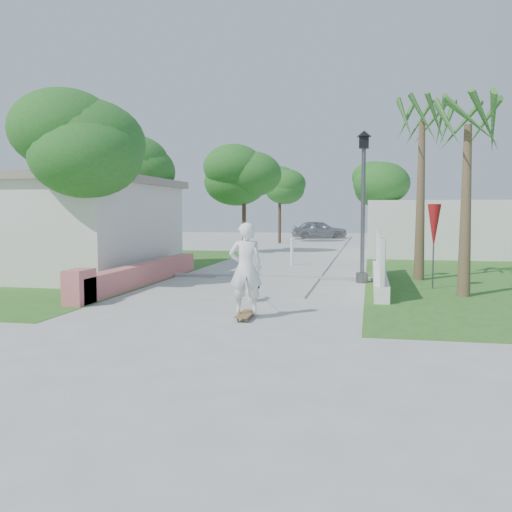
% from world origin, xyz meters
% --- Properties ---
extents(ground, '(90.00, 90.00, 0.00)m').
position_xyz_m(ground, '(0.00, 0.00, 0.00)').
color(ground, '#B7B7B2').
rests_on(ground, ground).
extents(path_strip, '(3.20, 36.00, 0.06)m').
position_xyz_m(path_strip, '(0.00, 20.00, 0.03)').
color(path_strip, '#B7B7B2').
rests_on(path_strip, ground).
extents(curb, '(6.50, 0.25, 0.10)m').
position_xyz_m(curb, '(0.00, 6.00, 0.05)').
color(curb, '#999993').
rests_on(curb, ground).
extents(grass_left, '(8.00, 20.00, 0.01)m').
position_xyz_m(grass_left, '(-7.00, 8.00, 0.01)').
color(grass_left, '#2B6921').
rests_on(grass_left, ground).
extents(grass_right, '(8.00, 20.00, 0.01)m').
position_xyz_m(grass_right, '(7.00, 8.00, 0.01)').
color(grass_right, '#2B6921').
rests_on(grass_right, ground).
extents(pink_wall, '(0.45, 8.20, 0.80)m').
position_xyz_m(pink_wall, '(-3.30, 3.55, 0.31)').
color(pink_wall, '#C66568').
rests_on(pink_wall, ground).
extents(house_left, '(8.40, 7.40, 3.23)m').
position_xyz_m(house_left, '(-8.00, 6.00, 1.64)').
color(house_left, silver).
rests_on(house_left, ground).
extents(lattice_fence, '(0.35, 7.00, 1.50)m').
position_xyz_m(lattice_fence, '(3.40, 5.00, 0.54)').
color(lattice_fence, white).
rests_on(lattice_fence, ground).
extents(building_right, '(6.00, 8.00, 2.60)m').
position_xyz_m(building_right, '(6.00, 18.00, 1.30)').
color(building_right, silver).
rests_on(building_right, ground).
extents(street_lamp, '(0.44, 0.44, 4.44)m').
position_xyz_m(street_lamp, '(2.90, 5.50, 2.43)').
color(street_lamp, '#59595E').
rests_on(street_lamp, ground).
extents(bollard, '(0.14, 0.14, 1.09)m').
position_xyz_m(bollard, '(0.20, 10.00, 0.58)').
color(bollard, white).
rests_on(bollard, ground).
extents(patio_umbrella, '(0.36, 0.36, 2.30)m').
position_xyz_m(patio_umbrella, '(4.80, 4.50, 1.69)').
color(patio_umbrella, '#59595E').
rests_on(patio_umbrella, ground).
extents(tree_left_near, '(3.60, 3.60, 5.28)m').
position_xyz_m(tree_left_near, '(-4.48, 2.98, 3.82)').
color(tree_left_near, '#4C3826').
rests_on(tree_left_near, ground).
extents(tree_left_mid, '(3.20, 3.20, 4.85)m').
position_xyz_m(tree_left_mid, '(-5.48, 8.48, 3.50)').
color(tree_left_mid, '#4C3826').
rests_on(tree_left_mid, ground).
extents(tree_path_left, '(3.40, 3.40, 5.23)m').
position_xyz_m(tree_path_left, '(-2.98, 15.98, 3.82)').
color(tree_path_left, '#4C3826').
rests_on(tree_path_left, ground).
extents(tree_path_right, '(3.00, 3.00, 4.79)m').
position_xyz_m(tree_path_right, '(3.22, 19.98, 3.49)').
color(tree_path_right, '#4C3826').
rests_on(tree_path_right, ground).
extents(tree_path_far, '(3.20, 3.20, 5.17)m').
position_xyz_m(tree_path_far, '(-2.78, 25.98, 3.82)').
color(tree_path_far, '#4C3826').
rests_on(tree_path_far, ground).
extents(palm_far, '(1.80, 1.80, 5.30)m').
position_xyz_m(palm_far, '(4.60, 6.50, 4.48)').
color(palm_far, brown).
rests_on(palm_far, ground).
extents(palm_near, '(1.80, 1.80, 4.70)m').
position_xyz_m(palm_near, '(5.40, 3.20, 3.95)').
color(palm_near, brown).
rests_on(palm_near, ground).
extents(skateboarder, '(0.74, 2.88, 1.88)m').
position_xyz_m(skateboarder, '(0.70, -0.53, 0.95)').
color(skateboarder, olive).
rests_on(skateboarder, ground).
extents(dog, '(0.33, 0.65, 0.44)m').
position_xyz_m(dog, '(0.45, 1.48, 0.24)').
color(dog, white).
rests_on(dog, ground).
extents(parked_car, '(4.48, 2.46, 1.44)m').
position_xyz_m(parked_car, '(-0.73, 32.52, 0.72)').
color(parked_car, '#A4A8AB').
rests_on(parked_car, ground).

